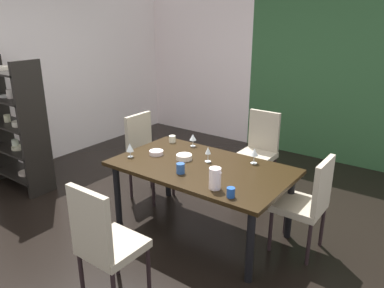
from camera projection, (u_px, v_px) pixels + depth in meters
name	position (u px, v px, depth m)	size (l,w,h in m)	color
ground_plane	(161.00, 219.00, 4.30)	(5.42, 6.07, 0.02)	black
back_panel_interior	(199.00, 63.00, 7.01)	(2.25, 0.10, 2.68)	silver
garden_window_panel	(349.00, 76.00, 5.50)	(3.17, 0.10, 2.68)	#2D5631
left_interior_panel	(16.00, 78.00, 5.33)	(0.10, 6.07, 2.68)	silver
dining_table	(201.00, 173.00, 3.84)	(1.82, 1.06, 0.75)	black
chair_right_far	(308.00, 200.00, 3.53)	(0.44, 0.44, 0.99)	#A49984
chair_head_far	(259.00, 147.00, 4.87)	(0.44, 0.45, 1.03)	#A49984
chair_head_near	(104.00, 240.00, 2.87)	(0.44, 0.44, 1.04)	#A49984
chair_left_far	(146.00, 152.00, 4.67)	(0.45, 0.44, 1.05)	#A49984
display_shelf	(15.00, 124.00, 4.84)	(0.94, 0.38, 1.71)	black
wine_glass_south	(254.00, 153.00, 3.84)	(0.08, 0.08, 0.16)	silver
wine_glass_front	(130.00, 148.00, 4.01)	(0.08, 0.08, 0.15)	silver
wine_glass_right	(208.00, 151.00, 3.88)	(0.07, 0.07, 0.16)	silver
wine_glass_west	(193.00, 137.00, 4.34)	(0.08, 0.08, 0.15)	silver
serving_bowl_east	(184.00, 157.00, 3.97)	(0.17, 0.17, 0.05)	silver
serving_bowl_near_shelf	(156.00, 153.00, 4.11)	(0.16, 0.16, 0.05)	silver
cup_center	(231.00, 192.00, 3.15)	(0.07, 0.07, 0.09)	#1C479A
cup_north	(181.00, 168.00, 3.62)	(0.08, 0.08, 0.10)	#284F95
cup_corner	(172.00, 139.00, 4.49)	(0.08, 0.08, 0.08)	beige
pitcher_rear	(215.00, 178.00, 3.29)	(0.12, 0.11, 0.20)	white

